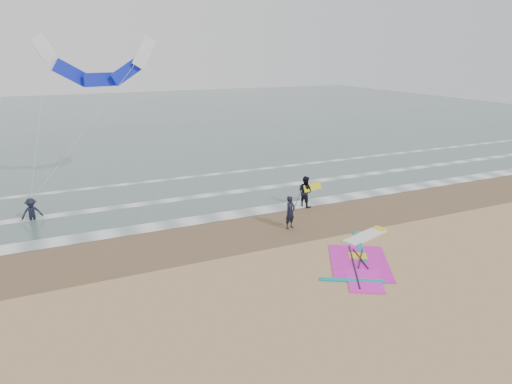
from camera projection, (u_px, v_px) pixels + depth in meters
name	position (u px, v px, depth m)	size (l,w,h in m)	color
ground	(355.00, 274.00, 17.80)	(120.00, 120.00, 0.00)	tan
sea_water	(132.00, 118.00, 59.47)	(120.00, 80.00, 0.02)	#47605E
wet_sand_band	(283.00, 223.00, 23.00)	(120.00, 5.00, 0.01)	brown
foam_waterline	(248.00, 198.00, 26.85)	(120.00, 9.15, 0.02)	white
windsurf_rig	(362.00, 255.00, 19.38)	(5.66, 5.36, 0.14)	white
person_standing	(290.00, 212.00, 22.17)	(0.60, 0.39, 1.63)	black
person_walking	(305.00, 191.00, 25.31)	(0.85, 0.66, 1.75)	black
person_wading	(31.00, 207.00, 23.11)	(1.01, 0.58, 1.57)	black
held_pole	(296.00, 204.00, 22.18)	(0.17, 0.86, 1.82)	black
carried_kiteboard	(312.00, 187.00, 25.31)	(1.30, 0.51, 0.39)	yellow
surf_kite	(99.00, 66.00, 26.22)	(7.83, 4.21, 8.29)	white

